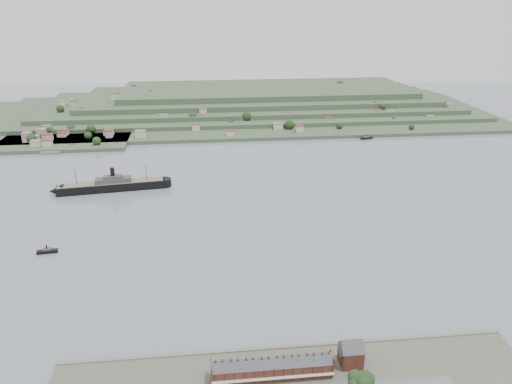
{
  "coord_description": "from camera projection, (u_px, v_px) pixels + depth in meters",
  "views": [
    {
      "loc": [
        -37.2,
        -346.21,
        163.35
      ],
      "look_at": [
        4.44,
        30.0,
        13.8
      ],
      "focal_mm": 35.0,
      "sensor_mm": 36.0,
      "label": 1
    }
  ],
  "objects": [
    {
      "name": "steamship",
      "position": [
        109.0,
        186.0,
        445.98
      ],
      "size": [
        106.1,
        24.76,
        25.48
      ],
      "color": "black",
      "rests_on": "ground"
    },
    {
      "name": "ferry_west",
      "position": [
        72.0,
        147.0,
        572.16
      ],
      "size": [
        19.87,
        9.8,
        7.18
      ],
      "color": "black",
      "rests_on": "ground"
    },
    {
      "name": "gabled_building",
      "position": [
        351.0,
        353.0,
        232.07
      ],
      "size": [
        10.4,
        10.18,
        14.09
      ],
      "color": "#422317",
      "rests_on": "ground"
    },
    {
      "name": "ground",
      "position": [
        255.0,
        223.0,
        383.86
      ],
      "size": [
        1400.0,
        1400.0,
        0.0
      ],
      "primitive_type": "plane",
      "color": "slate",
      "rests_on": "ground"
    },
    {
      "name": "tugboat",
      "position": [
        47.0,
        251.0,
        338.87
      ],
      "size": [
        13.73,
        4.81,
        6.05
      ],
      "color": "black",
      "rests_on": "ground"
    },
    {
      "name": "far_peninsula",
      "position": [
        245.0,
        104.0,
        745.73
      ],
      "size": [
        760.0,
        309.0,
        30.0
      ],
      "color": "#3A5337",
      "rests_on": "ground"
    },
    {
      "name": "fig_tree",
      "position": [
        361.0,
        383.0,
        210.66
      ],
      "size": [
        12.57,
        10.89,
        14.03
      ],
      "color": "#3D2A1C",
      "rests_on": "ground"
    },
    {
      "name": "ferry_east",
      "position": [
        366.0,
        138.0,
        607.88
      ],
      "size": [
        16.26,
        8.15,
        5.88
      ],
      "color": "black",
      "rests_on": "ground"
    },
    {
      "name": "terrace_row",
      "position": [
        272.0,
        368.0,
        225.01
      ],
      "size": [
        55.6,
        9.8,
        11.07
      ],
      "color": "#422317",
      "rests_on": "ground"
    }
  ]
}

